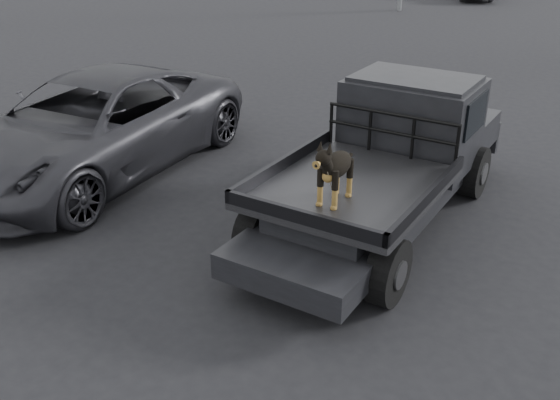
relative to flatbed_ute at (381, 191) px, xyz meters
The scene contains 6 objects.
ground 2.19m from the flatbed_ute, 99.57° to the right, with size 120.00×120.00×0.00m, color black.
flatbed_ute is the anchor object (origin of this frame).
ute_cab 1.31m from the flatbed_ute, 90.00° to the left, with size 1.72×1.30×0.88m, color black, non-canonical shape.
headache_rack 0.76m from the flatbed_ute, 90.00° to the left, with size 1.80×0.08×0.55m, color black, non-canonical shape.
dog 1.68m from the flatbed_ute, 88.53° to the right, with size 0.32×0.60×0.74m, color black, non-canonical shape.
parked_suv 4.64m from the flatbed_ute, behind, with size 2.55×5.52×1.53m, color #2B2B30.
Camera 1 is at (3.19, -5.01, 3.95)m, focal length 40.00 mm.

